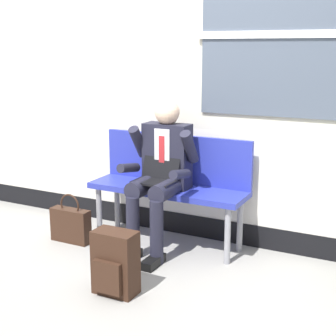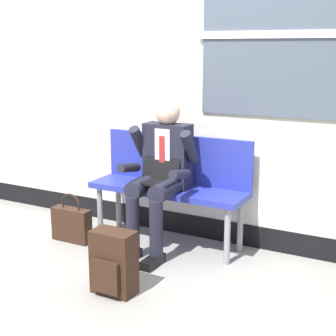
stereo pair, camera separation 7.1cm
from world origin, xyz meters
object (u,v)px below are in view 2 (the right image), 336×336
at_px(handbag, 72,224).
at_px(person_seated, 160,171).
at_px(backpack, 113,263).
at_px(bench_with_person, 172,179).

bearing_deg(handbag, person_seated, 15.03).
bearing_deg(backpack, handbag, 144.25).
xyz_separation_m(person_seated, handbag, (-0.80, -0.21, -0.53)).
relative_size(backpack, handbag, 1.04).
bearing_deg(bench_with_person, person_seated, -90.00).
bearing_deg(backpack, bench_with_person, 94.98).
relative_size(bench_with_person, handbag, 3.13).
height_order(bench_with_person, backpack, bench_with_person).
distance_m(backpack, handbag, 1.10).
bearing_deg(handbag, bench_with_person, 27.64).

